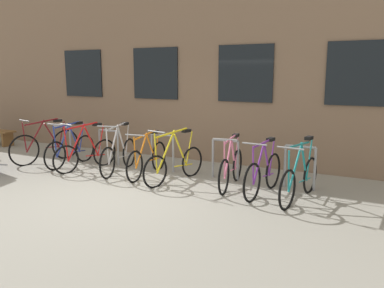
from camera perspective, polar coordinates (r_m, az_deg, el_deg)
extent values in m
plane|color=gray|center=(7.07, -10.83, -7.45)|extent=(42.00, 42.00, 0.00)
cube|color=#7A604C|center=(12.03, 6.93, 13.18)|extent=(28.00, 5.56, 5.50)
cube|color=black|center=(11.50, -15.72, 9.96)|extent=(1.30, 0.04, 1.28)
cube|color=black|center=(10.03, -5.42, 10.30)|extent=(1.30, 0.04, 1.28)
cube|color=black|center=(8.97, 7.83, 10.25)|extent=(1.30, 0.04, 1.28)
cube|color=black|center=(8.48, 23.53, 9.50)|extent=(1.30, 0.04, 1.28)
cylinder|color=gray|center=(10.67, -19.55, 0.38)|extent=(0.05, 0.05, 0.80)
cylinder|color=gray|center=(10.28, -17.44, 0.14)|extent=(0.05, 0.05, 0.80)
cylinder|color=gray|center=(10.41, -18.65, 2.44)|extent=(0.55, 0.05, 0.05)
cylinder|color=gray|center=(9.64, -13.41, -0.31)|extent=(0.05, 0.05, 0.80)
cylinder|color=gray|center=(9.30, -10.83, -0.60)|extent=(0.05, 0.05, 0.80)
cylinder|color=gray|center=(9.40, -12.23, 1.95)|extent=(0.55, 0.05, 0.05)
cylinder|color=gray|center=(8.75, -5.91, -1.15)|extent=(0.05, 0.05, 0.80)
cylinder|color=gray|center=(8.47, -2.78, -1.49)|extent=(0.05, 0.05, 0.80)
cylinder|color=gray|center=(8.53, -4.41, 1.33)|extent=(0.55, 0.05, 0.05)
cylinder|color=gray|center=(8.05, 3.10, -2.13)|extent=(0.05, 0.05, 0.80)
cylinder|color=gray|center=(7.84, 6.77, -2.51)|extent=(0.05, 0.05, 0.80)
cylinder|color=gray|center=(7.86, 4.95, 0.54)|extent=(0.55, 0.05, 0.05)
cylinder|color=gray|center=(7.58, 13.52, -3.19)|extent=(0.05, 0.05, 0.80)
cylinder|color=gray|center=(7.47, 17.62, -3.58)|extent=(0.05, 0.05, 0.80)
cylinder|color=gray|center=(7.44, 15.71, -0.37)|extent=(0.55, 0.05, 0.05)
torus|color=black|center=(7.36, 16.99, -4.44)|extent=(0.13, 0.67, 0.67)
torus|color=black|center=(6.37, 13.85, -6.58)|extent=(0.13, 0.67, 0.67)
cylinder|color=teal|center=(6.57, 14.92, -3.45)|extent=(0.11, 0.52, 0.71)
cylinder|color=teal|center=(6.96, 16.18, -2.56)|extent=(0.09, 0.40, 0.75)
cylinder|color=teal|center=(6.66, 15.62, -0.08)|extent=(0.16, 0.86, 0.08)
cylinder|color=teal|center=(7.12, 16.28, -5.10)|extent=(0.10, 0.55, 0.07)
cylinder|color=teal|center=(7.20, 16.91, -1.97)|extent=(0.05, 0.20, 0.69)
cylinder|color=teal|center=(6.31, 14.06, -3.74)|extent=(0.04, 0.08, 0.64)
cube|color=black|center=(7.05, 16.83, 0.85)|extent=(0.13, 0.21, 0.06)
cylinder|color=gray|center=(6.26, 14.28, -0.59)|extent=(0.44, 0.09, 0.03)
torus|color=black|center=(10.39, -18.11, -0.04)|extent=(0.22, 0.74, 0.75)
torus|color=black|center=(9.89, -23.46, -0.89)|extent=(0.22, 0.74, 0.75)
cylinder|color=maroon|center=(9.97, -22.06, 1.10)|extent=(0.16, 0.51, 0.75)
cylinder|color=maroon|center=(10.17, -19.93, 1.18)|extent=(0.13, 0.39, 0.66)
cylinder|color=maroon|center=(10.01, -21.27, 3.06)|extent=(0.24, 0.84, 0.12)
cylinder|color=maroon|center=(10.26, -19.39, -0.39)|extent=(0.15, 0.53, 0.08)
cylinder|color=maroon|center=(10.30, -18.63, 1.51)|extent=(0.07, 0.20, 0.60)
cylinder|color=maroon|center=(9.85, -23.47, 1.05)|extent=(0.05, 0.08, 0.68)
cube|color=black|center=(10.21, -19.17, 3.26)|extent=(0.14, 0.22, 0.06)
cylinder|color=gray|center=(9.81, -23.49, 3.19)|extent=(0.43, 0.13, 0.03)
torus|color=black|center=(8.73, -4.91, -1.78)|extent=(0.11, 0.66, 0.66)
torus|color=black|center=(7.80, -8.44, -3.33)|extent=(0.11, 0.66, 0.66)
cylinder|color=orange|center=(7.99, -7.44, -0.94)|extent=(0.09, 0.52, 0.67)
cylinder|color=orange|center=(8.36, -6.03, -0.60)|extent=(0.08, 0.40, 0.61)
cylinder|color=orange|center=(8.09, -6.87, 1.34)|extent=(0.12, 0.86, 0.09)
cylinder|color=orange|center=(8.50, -5.71, -2.29)|extent=(0.08, 0.54, 0.07)
cylinder|color=orange|center=(8.60, -5.20, -0.13)|extent=(0.04, 0.20, 0.55)
cylinder|color=orange|center=(7.75, -8.41, -1.13)|extent=(0.04, 0.08, 0.60)
cube|color=black|center=(8.47, -5.50, 1.77)|extent=(0.12, 0.21, 0.06)
cylinder|color=gray|center=(7.71, -8.38, 1.31)|extent=(0.44, 0.07, 0.03)
torus|color=black|center=(9.36, -12.74, -1.24)|extent=(0.19, 0.63, 0.64)
torus|color=black|center=(8.80, -18.07, -2.23)|extent=(0.19, 0.63, 0.64)
cylinder|color=red|center=(8.88, -16.65, 0.23)|extent=(0.15, 0.49, 0.80)
cylinder|color=red|center=(9.10, -14.55, 0.33)|extent=(0.12, 0.36, 0.72)
cylinder|color=red|center=(8.92, -15.88, 2.59)|extent=(0.22, 0.78, 0.11)
cylinder|color=red|center=(9.22, -14.00, -1.61)|extent=(0.14, 0.51, 0.07)
cylinder|color=red|center=(9.25, -13.26, 0.68)|extent=(0.07, 0.20, 0.66)
cylinder|color=red|center=(8.74, -18.06, 0.15)|extent=(0.05, 0.08, 0.74)
cube|color=black|center=(9.14, -13.81, 2.82)|extent=(0.14, 0.22, 0.06)
cylinder|color=gray|center=(8.70, -18.07, 2.74)|extent=(0.43, 0.13, 0.03)
torus|color=black|center=(8.17, 0.02, -2.64)|extent=(0.18, 0.64, 0.64)
torus|color=black|center=(7.39, -5.45, -4.10)|extent=(0.18, 0.64, 0.64)
cylinder|color=yellow|center=(7.52, -3.87, -1.12)|extent=(0.15, 0.52, 0.80)
cylinder|color=yellow|center=(7.84, -1.69, -0.93)|extent=(0.12, 0.40, 0.72)
cylinder|color=yellow|center=(7.59, -2.95, 1.67)|extent=(0.23, 0.86, 0.12)
cylinder|color=yellow|center=(7.97, -1.25, -3.14)|extent=(0.14, 0.54, 0.07)
cylinder|color=yellow|center=(8.04, -0.39, -0.48)|extent=(0.07, 0.20, 0.66)
cylinder|color=yellow|center=(7.32, -5.36, -1.28)|extent=(0.04, 0.08, 0.74)
cube|color=black|center=(7.91, -0.82, 1.96)|extent=(0.14, 0.22, 0.06)
cylinder|color=gray|center=(7.27, -5.27, 1.82)|extent=(0.43, 0.12, 0.03)
torus|color=black|center=(7.92, 6.69, -3.06)|extent=(0.12, 0.67, 0.67)
torus|color=black|center=(6.97, 4.71, -4.86)|extent=(0.12, 0.67, 0.67)
cylinder|color=pink|center=(7.16, 5.35, -2.00)|extent=(0.09, 0.48, 0.71)
cylinder|color=pink|center=(7.53, 6.12, -1.57)|extent=(0.08, 0.36, 0.67)
cylinder|color=pink|center=(7.25, 5.72, 0.76)|extent=(0.13, 0.77, 0.08)
cylinder|color=pink|center=(7.68, 6.24, -3.64)|extent=(0.08, 0.50, 0.07)
cylinder|color=pink|center=(7.77, 6.58, -1.04)|extent=(0.05, 0.20, 0.61)
cylinder|color=pink|center=(6.92, 4.81, -2.23)|extent=(0.04, 0.08, 0.65)
cube|color=black|center=(7.62, 6.47, 1.27)|extent=(0.12, 0.21, 0.06)
cylinder|color=gray|center=(6.88, 4.91, 0.69)|extent=(0.44, 0.08, 0.03)
torus|color=black|center=(7.50, 11.85, -3.90)|extent=(0.11, 0.69, 0.68)
torus|color=black|center=(6.64, 8.83, -5.64)|extent=(0.11, 0.69, 0.68)
cylinder|color=#722D99|center=(6.80, 9.82, -2.77)|extent=(0.08, 0.46, 0.70)
cylinder|color=#722D99|center=(7.13, 10.97, -2.30)|extent=(0.07, 0.33, 0.67)
cylinder|color=#722D99|center=(6.87, 10.39, 0.11)|extent=(0.11, 0.73, 0.06)
cylinder|color=#722D99|center=(7.29, 11.16, -4.48)|extent=(0.07, 0.48, 0.07)
cylinder|color=#722D99|center=(7.35, 11.68, -1.77)|extent=(0.04, 0.20, 0.61)
cylinder|color=#722D99|center=(6.59, 9.00, -2.97)|extent=(0.04, 0.08, 0.63)
cube|color=black|center=(7.20, 11.51, 0.68)|extent=(0.12, 0.21, 0.06)
cylinder|color=gray|center=(6.54, 9.17, 0.01)|extent=(0.44, 0.07, 0.03)
torus|color=black|center=(9.14, -9.22, -1.27)|extent=(0.18, 0.67, 0.68)
torus|color=black|center=(8.19, -12.34, -2.73)|extent=(0.18, 0.67, 0.68)
cylinder|color=#B7B7BC|center=(8.38, -11.50, -0.05)|extent=(0.14, 0.52, 0.79)
cylinder|color=#B7B7BC|center=(8.76, -10.25, 0.28)|extent=(0.12, 0.39, 0.74)
cylinder|color=#B7B7BC|center=(8.48, -11.04, 2.56)|extent=(0.21, 0.84, 0.09)
cylinder|color=#B7B7BC|center=(8.90, -9.93, -1.76)|extent=(0.14, 0.54, 0.07)
cylinder|color=#B7B7BC|center=(8.99, -9.52, 0.72)|extent=(0.07, 0.20, 0.68)
cylinder|color=#B7B7BC|center=(8.14, -12.36, -0.21)|extent=(0.04, 0.08, 0.73)
cube|color=black|center=(8.86, -9.83, 2.96)|extent=(0.14, 0.22, 0.06)
cylinder|color=gray|center=(8.10, -12.38, 2.55)|extent=(0.44, 0.12, 0.03)
torus|color=black|center=(9.91, -15.49, -0.63)|extent=(0.06, 0.67, 0.67)
torus|color=black|center=(9.21, -19.51, -1.67)|extent=(0.06, 0.67, 0.67)
cylinder|color=#233893|center=(9.34, -18.45, 0.53)|extent=(0.05, 0.47, 0.75)
cylinder|color=#233893|center=(9.62, -16.89, 0.72)|extent=(0.04, 0.35, 0.69)
cylinder|color=#233893|center=(9.41, -17.91, 2.70)|extent=(0.05, 0.76, 0.09)
cylinder|color=#233893|center=(9.74, -16.43, -1.02)|extent=(0.04, 0.49, 0.07)
cylinder|color=#233893|center=(9.79, -15.93, 1.08)|extent=(0.03, 0.20, 0.63)
cylinder|color=#233893|center=(9.17, -19.52, 0.43)|extent=(0.03, 0.08, 0.68)
cube|color=black|center=(9.68, -16.38, 3.00)|extent=(0.10, 0.20, 0.06)
cylinder|color=gray|center=(9.13, -19.55, 2.74)|extent=(0.44, 0.04, 0.03)
cube|color=brown|center=(12.76, -25.51, 0.60)|extent=(0.08, 0.36, 0.40)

